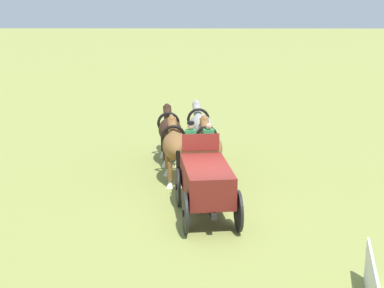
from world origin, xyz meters
The scene contains 6 objects.
ground_plane centered at (0.00, 0.00, 0.00)m, with size 220.00×220.00×0.00m, color olive.
show_wagon centered at (0.18, 0.02, 1.18)m, with size 5.91×2.08×2.71m.
draft_horse_rear_near centered at (3.69, 1.12, 1.32)m, with size 3.08×1.20×2.19m.
draft_horse_rear_off centered at (3.87, -0.17, 1.28)m, with size 3.24×1.13×2.13m.
draft_horse_lead_near centered at (6.27, 1.44, 1.31)m, with size 3.07×1.20×2.18m.
draft_horse_lead_off centered at (6.43, 0.15, 1.42)m, with size 3.15×1.22×2.30m.
Camera 1 is at (-16.54, 0.28, 6.70)m, focal length 52.68 mm.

